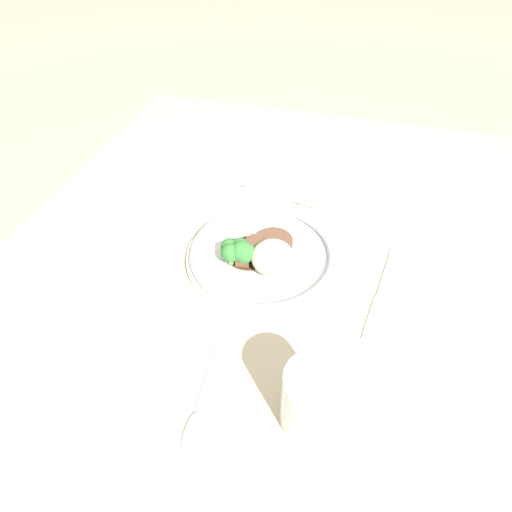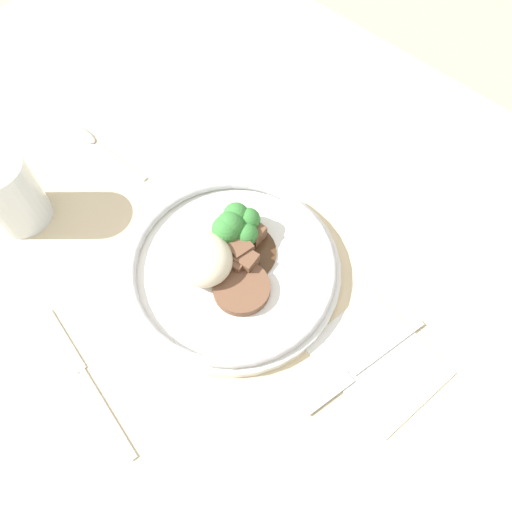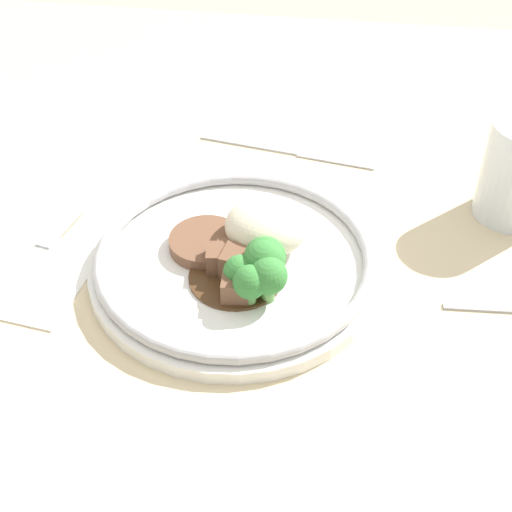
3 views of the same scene
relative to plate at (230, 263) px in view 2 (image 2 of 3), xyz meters
The scene contains 8 objects.
ground_plane 0.09m from the plate, 64.79° to the left, with size 8.00×8.00×0.00m, color tan.
dining_table 0.08m from the plate, 64.79° to the left, with size 1.31×1.12×0.05m.
napkin 0.22m from the plate, behind, with size 0.15×0.14×0.00m.
plate is the anchor object (origin of this frame).
juice_glass 0.30m from the plate, 26.95° to the left, with size 0.08×0.08×0.11m.
fork 0.20m from the plate, behind, with size 0.05×0.18×0.00m.
knife 0.22m from the plate, 82.88° to the left, with size 0.21×0.04×0.00m.
spoon 0.31m from the plate, ahead, with size 0.16×0.02×0.01m.
Camera 2 is at (-0.25, 0.13, 0.63)m, focal length 35.00 mm.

